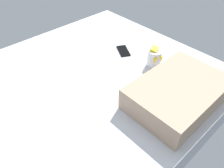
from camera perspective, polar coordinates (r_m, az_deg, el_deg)
name	(u,v)px	position (r cm, az deg, el deg)	size (l,w,h in cm)	color
bed_mattress	(74,98)	(136.70, -9.88, -3.69)	(180.00, 140.00, 18.00)	#B7BCC6
snack_cup	(155,58)	(144.78, 11.00, 6.68)	(9.75, 9.89, 13.78)	silver
cell_phone	(123,51)	(159.44, 2.98, 8.60)	(6.80, 14.00, 0.80)	black
pillow	(178,93)	(120.55, 16.72, -2.31)	(52.00, 36.00, 13.00)	tan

